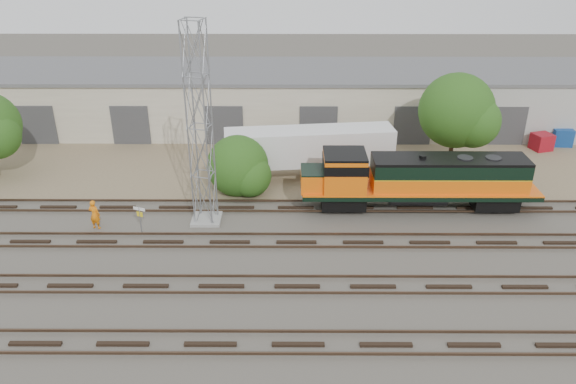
{
  "coord_description": "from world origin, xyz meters",
  "views": [
    {
      "loc": [
        -0.37,
        -27.41,
        17.48
      ],
      "look_at": [
        -0.52,
        4.0,
        2.2
      ],
      "focal_mm": 35.0,
      "sensor_mm": 36.0,
      "label": 1
    }
  ],
  "objects_px": {
    "locomotive": "(416,179)",
    "signal_tower": "(200,130)",
    "semi_trailer": "(313,148)",
    "worker": "(95,215)"
  },
  "relations": [
    {
      "from": "locomotive",
      "to": "signal_tower",
      "type": "height_order",
      "value": "signal_tower"
    },
    {
      "from": "locomotive",
      "to": "signal_tower",
      "type": "xyz_separation_m",
      "value": [
        -13.63,
        -1.71,
        3.97
      ]
    },
    {
      "from": "locomotive",
      "to": "semi_trailer",
      "type": "distance_m",
      "value": 8.3
    },
    {
      "from": "signal_tower",
      "to": "semi_trailer",
      "type": "relative_size",
      "value": 1.0
    },
    {
      "from": "locomotive",
      "to": "signal_tower",
      "type": "relative_size",
      "value": 1.23
    },
    {
      "from": "locomotive",
      "to": "worker",
      "type": "xyz_separation_m",
      "value": [
        -20.42,
        -2.74,
        -1.2
      ]
    },
    {
      "from": "locomotive",
      "to": "semi_trailer",
      "type": "relative_size",
      "value": 1.24
    },
    {
      "from": "signal_tower",
      "to": "semi_trailer",
      "type": "bearing_deg",
      "value": 43.88
    },
    {
      "from": "signal_tower",
      "to": "worker",
      "type": "relative_size",
      "value": 6.47
    },
    {
      "from": "semi_trailer",
      "to": "locomotive",
      "type": "bearing_deg",
      "value": -44.59
    }
  ]
}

